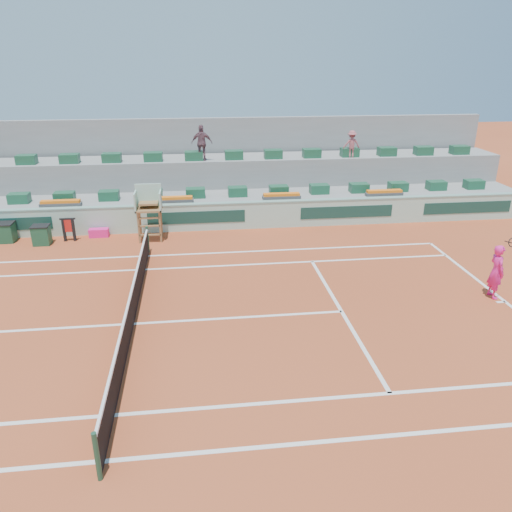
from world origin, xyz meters
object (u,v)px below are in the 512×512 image
object	(u,v)px
drink_cooler_a	(41,235)
player_bag	(99,233)
umpire_chair	(149,205)
tennis_player	(496,271)

from	to	relation	value
drink_cooler_a	player_bag	bearing A→B (deg)	17.22
umpire_chair	tennis_player	xyz separation A→B (m)	(11.65, -7.08, -0.62)
drink_cooler_a	umpire_chair	bearing A→B (deg)	1.18
umpire_chair	tennis_player	world-z (taller)	umpire_chair
player_bag	tennis_player	bearing A→B (deg)	-28.81
player_bag	tennis_player	world-z (taller)	tennis_player
player_bag	drink_cooler_a	size ratio (longest dim) A/B	1.00
umpire_chair	drink_cooler_a	xyz separation A→B (m)	(-4.54, -0.09, -1.12)
player_bag	drink_cooler_a	world-z (taller)	drink_cooler_a
player_bag	umpire_chair	distance (m)	2.75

